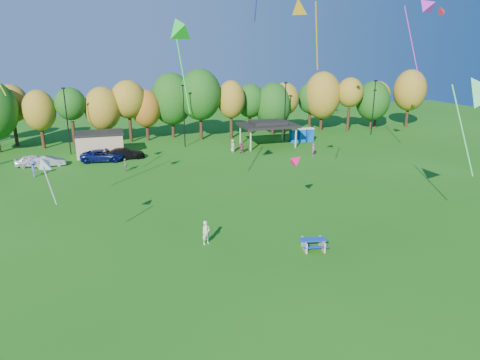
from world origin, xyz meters
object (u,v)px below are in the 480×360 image
object	(u,v)px
kite_flyer	(206,233)
car_b	(49,161)
porta_potties	(301,135)
car_c	(103,156)
picnic_table	(313,243)
car_a	(34,160)
car_d	(125,153)

from	to	relation	value
kite_flyer	car_b	distance (m)	30.72
porta_potties	kite_flyer	distance (m)	38.90
porta_potties	car_c	world-z (taller)	porta_potties
picnic_table	car_b	world-z (taller)	car_b
porta_potties	picnic_table	distance (m)	38.07
picnic_table	car_a	world-z (taller)	car_a
porta_potties	car_b	bearing A→B (deg)	-173.36
car_a	car_b	distance (m)	1.87
porta_potties	picnic_table	world-z (taller)	porta_potties
kite_flyer	porta_potties	bearing A→B (deg)	32.69
kite_flyer	car_b	bearing A→B (deg)	94.56
porta_potties	car_d	world-z (taller)	porta_potties
porta_potties	car_b	size ratio (longest dim) A/B	0.98
car_c	car_d	world-z (taller)	car_c
kite_flyer	car_c	xyz separation A→B (m)	(-7.35, 28.08, -0.16)
kite_flyer	car_c	distance (m)	29.02
picnic_table	car_d	size ratio (longest dim) A/B	0.42
car_c	porta_potties	bearing A→B (deg)	-75.53
picnic_table	car_c	world-z (taller)	car_c
porta_potties	car_d	xyz separation A→B (m)	(-27.01, -3.12, -0.36)
picnic_table	kite_flyer	xyz separation A→B (m)	(-7.25, 3.15, 0.46)
car_c	car_d	bearing A→B (deg)	-72.25
car_c	picnic_table	bearing A→B (deg)	-147.40
picnic_table	car_d	bearing A→B (deg)	121.95
porta_potties	car_d	distance (m)	27.20
car_a	car_c	distance (m)	8.14
car_a	car_d	world-z (taller)	car_a
car_d	picnic_table	bearing A→B (deg)	-161.62
picnic_table	car_c	size ratio (longest dim) A/B	0.39
picnic_table	kite_flyer	size ratio (longest dim) A/B	1.15
car_c	car_d	distance (m)	2.91
kite_flyer	car_b	size ratio (longest dim) A/B	0.48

